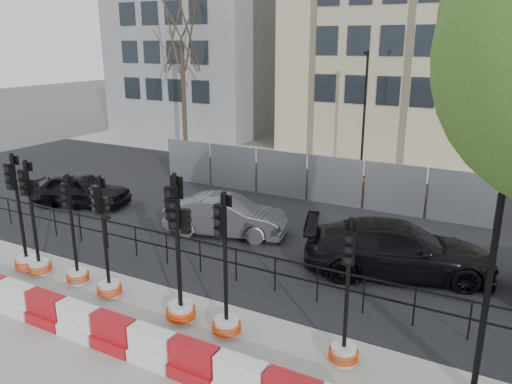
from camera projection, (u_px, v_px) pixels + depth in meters
The scene contains 22 objects.
ground at pixel (175, 290), 13.42m from camera, with size 120.00×120.00×0.00m, color #51514C.
sidewalk_near at pixel (91, 347), 10.89m from camera, with size 40.00×6.00×0.02m, color gray.
road at pixel (286, 214), 19.30m from camera, with size 40.00×14.00×0.03m, color black.
sidewalk_far at pixel (357, 166), 26.88m from camera, with size 40.00×4.00×0.02m, color gray.
building_grey at pixel (201, 34), 36.31m from camera, with size 11.00×9.06×14.00m.
kerb_railing at pixel (200, 251), 14.23m from camera, with size 18.00×0.04×1.00m.
heras_fencing at pixel (327, 183), 21.27m from camera, with size 14.33×1.72×2.00m.
lamp_post_far at pixel (364, 109), 24.87m from camera, with size 0.12×0.56×6.00m.
lamp_post_near at pixel (496, 233), 8.62m from camera, with size 0.12×0.56×6.00m.
tree_bare_far at pixel (181, 38), 29.58m from camera, with size 2.00×2.00×9.00m.
barrier_row at pixel (96, 328), 10.96m from camera, with size 12.55×0.50×0.80m.
traffic_signal_a at pixel (24, 247), 14.40m from camera, with size 0.69×0.69×3.49m.
traffic_signal_b at pixel (37, 248), 14.09m from camera, with size 0.67×0.67×3.38m.
traffic_signal_c at pixel (76, 262), 13.61m from camera, with size 0.62×0.62×3.13m.
traffic_signal_d at pixel (107, 269), 12.85m from camera, with size 0.65×0.65×3.29m.
traffic_signal_e at pixel (179, 292), 11.72m from camera, with size 0.72×0.72×3.66m.
traffic_signal_f at pixel (181, 292), 11.64m from camera, with size 0.67×0.67×3.39m.
traffic_signal_g at pixel (226, 308), 11.14m from camera, with size 0.67×0.67×3.42m.
traffic_signal_h at pixel (345, 335), 10.18m from camera, with size 0.63×0.63×3.21m.
car_a at pixel (81, 190), 20.14m from camera, with size 4.32×2.61×1.37m, color black.
car_b at pixel (226, 216), 17.09m from camera, with size 4.38×2.43×1.37m, color #46464A.
car_c at pixel (398, 249), 14.12m from camera, with size 5.71×3.73×1.54m, color black.
Camera 1 is at (7.69, -9.58, 6.39)m, focal length 35.00 mm.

